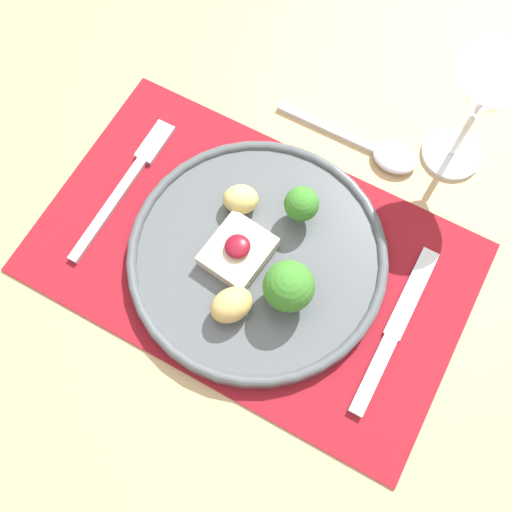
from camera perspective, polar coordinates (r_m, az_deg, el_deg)
The scene contains 8 objects.
ground_plane at distance 1.42m, azimuth -0.17°, elevation -10.89°, with size 8.00×8.00×0.00m, color #4C4742.
dining_table at distance 0.77m, azimuth -0.31°, elevation -2.26°, with size 1.47×1.14×0.75m.
placemat at distance 0.70m, azimuth -0.34°, elevation -0.16°, with size 0.50×0.31×0.00m, color maroon.
dinner_plate at distance 0.68m, azimuth 0.14°, elevation -0.27°, with size 0.30×0.30×0.08m.
fork at distance 0.75m, azimuth -11.98°, elevation 7.19°, with size 0.02×0.21×0.01m.
knife at distance 0.68m, azimuth 12.62°, elevation -7.80°, with size 0.02×0.21×0.01m.
spoon at distance 0.77m, azimuth 11.98°, elevation 9.74°, with size 0.19×0.05×0.02m.
wine_glass_near at distance 0.70m, azimuth 20.94°, elevation 13.93°, with size 0.09×0.09×0.16m.
Camera 1 is at (0.12, -0.22, 1.40)m, focal length 42.00 mm.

